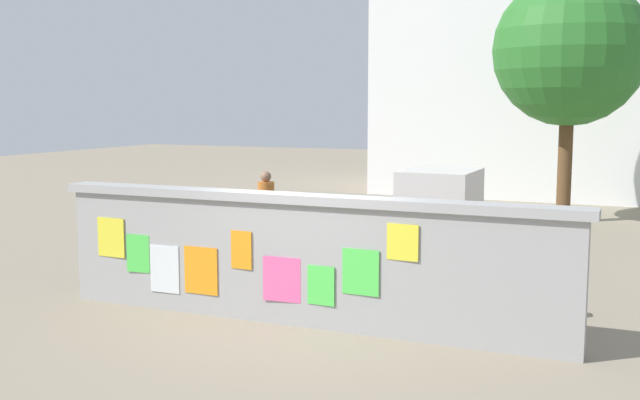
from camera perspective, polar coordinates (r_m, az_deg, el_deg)
name	(u,v)px	position (r m, az deg, el deg)	size (l,w,h in m)	color
ground	(445,232)	(17.75, 9.44, -2.44)	(60.00, 60.00, 0.00)	gray
poster_wall	(300,258)	(10.13, -1.55, -4.41)	(7.52, 0.42, 1.78)	#9D9D9D
auto_rickshaw_truck	(385,221)	(13.42, 4.96, -1.60)	(3.61, 1.53, 1.85)	black
motorcycle	(500,282)	(10.99, 13.47, -6.08)	(1.89, 0.56, 0.87)	black
bicycle_near	(175,257)	(13.14, -10.92, -4.27)	(1.71, 0.44, 0.95)	black
person_walking	(266,202)	(15.32, -4.11, -0.17)	(0.39, 0.39, 1.62)	#3F994C
person_bystander	(278,238)	(11.18, -3.19, -2.92)	(0.48, 0.48, 1.62)	purple
tree_roadside	(569,51)	(19.83, 18.41, 10.68)	(3.74, 3.74, 6.16)	brown
building_background	(534,65)	(26.84, 15.93, 9.85)	(9.99, 6.52, 8.57)	white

